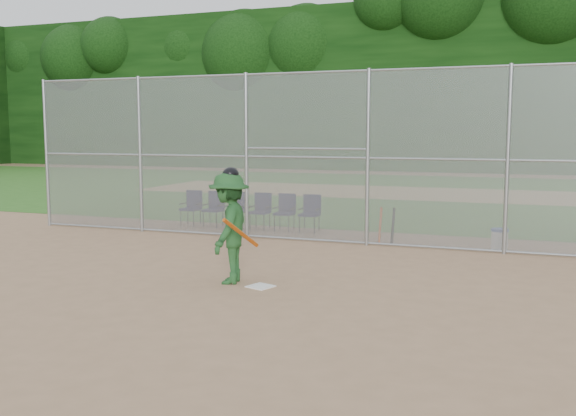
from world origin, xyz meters
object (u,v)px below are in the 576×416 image
(home_plate, at_px, (261,286))
(chair_0, at_px, (191,208))
(water_cooler, at_px, (499,239))
(batter_at_plate, at_px, (229,227))

(home_plate, xyz_separation_m, chair_0, (-4.60, 5.94, 0.47))
(home_plate, height_order, water_cooler, water_cooler)
(home_plate, height_order, chair_0, chair_0)
(batter_at_plate, height_order, chair_0, batter_at_plate)
(home_plate, xyz_separation_m, batter_at_plate, (-0.62, 0.11, 0.96))
(home_plate, distance_m, water_cooler, 6.12)
(batter_at_plate, xyz_separation_m, water_cooler, (4.25, 4.81, -0.72))
(batter_at_plate, relative_size, water_cooler, 4.17)
(batter_at_plate, xyz_separation_m, chair_0, (-3.98, 5.83, -0.49))
(water_cooler, bearing_deg, home_plate, -126.43)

